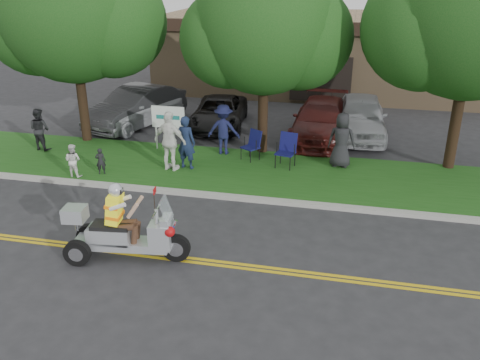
% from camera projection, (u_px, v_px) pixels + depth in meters
% --- Properties ---
extents(ground, '(120.00, 120.00, 0.00)m').
position_uv_depth(ground, '(190.00, 249.00, 12.51)').
color(ground, '#28282B').
rests_on(ground, ground).
extents(centerline_near, '(60.00, 0.10, 0.01)m').
position_uv_depth(centerline_near, '(182.00, 261.00, 11.99)').
color(centerline_near, gold).
rests_on(centerline_near, ground).
extents(centerline_far, '(60.00, 0.10, 0.01)m').
position_uv_depth(centerline_far, '(184.00, 257.00, 12.13)').
color(centerline_far, gold).
rests_on(centerline_far, ground).
extents(curb, '(60.00, 0.25, 0.12)m').
position_uv_depth(curb, '(221.00, 196.00, 15.23)').
color(curb, '#A8A89E').
rests_on(curb, ground).
extents(grass_verge, '(60.00, 4.00, 0.10)m').
position_uv_depth(grass_verge, '(237.00, 170.00, 17.17)').
color(grass_verge, '#1C5115').
rests_on(grass_verge, ground).
extents(commercial_building, '(18.00, 8.20, 4.00)m').
position_uv_depth(commercial_building, '(327.00, 52.00, 28.39)').
color(commercial_building, '#9E7F5B').
rests_on(commercial_building, ground).
extents(tree_left, '(6.62, 5.40, 7.78)m').
position_uv_depth(tree_left, '(74.00, 14.00, 18.25)').
color(tree_left, '#332114').
rests_on(tree_left, ground).
extents(tree_mid, '(5.88, 4.80, 7.05)m').
position_uv_depth(tree_mid, '(266.00, 30.00, 17.18)').
color(tree_mid, '#332114').
rests_on(tree_mid, ground).
extents(tree_right, '(6.86, 5.60, 8.07)m').
position_uv_depth(tree_right, '(476.00, 16.00, 15.45)').
color(tree_right, '#332114').
rests_on(tree_right, ground).
extents(business_sign, '(1.25, 0.06, 1.75)m').
position_uv_depth(business_sign, '(168.00, 120.00, 18.54)').
color(business_sign, silver).
rests_on(business_sign, ground).
extents(trike_scooter, '(2.96, 1.07, 1.93)m').
position_uv_depth(trike_scooter, '(121.00, 233.00, 11.87)').
color(trike_scooter, black).
rests_on(trike_scooter, ground).
extents(lawn_chair_a, '(0.77, 0.78, 1.04)m').
position_uv_depth(lawn_chair_a, '(253.00, 143.00, 17.83)').
color(lawn_chair_a, black).
rests_on(lawn_chair_a, grass_verge).
extents(lawn_chair_b, '(0.73, 0.74, 1.15)m').
position_uv_depth(lawn_chair_b, '(287.00, 148.00, 17.19)').
color(lawn_chair_b, black).
rests_on(lawn_chair_b, grass_verge).
extents(spectator_adult_left, '(0.73, 0.54, 1.81)m').
position_uv_depth(spectator_adult_left, '(186.00, 142.00, 16.91)').
color(spectator_adult_left, '#182545').
rests_on(spectator_adult_left, grass_verge).
extents(spectator_adult_mid, '(0.85, 0.71, 1.56)m').
position_uv_depth(spectator_adult_mid, '(40.00, 129.00, 18.70)').
color(spectator_adult_mid, black).
rests_on(spectator_adult_mid, grass_verge).
extents(spectator_adult_right, '(1.25, 0.72, 2.00)m').
position_uv_depth(spectator_adult_right, '(170.00, 141.00, 16.72)').
color(spectator_adult_right, white).
rests_on(spectator_adult_right, grass_verge).
extents(spectator_chair_a, '(1.19, 0.70, 1.82)m').
position_uv_depth(spectator_chair_a, '(224.00, 129.00, 18.24)').
color(spectator_chair_a, '#181B43').
rests_on(spectator_chair_a, grass_verge).
extents(spectator_chair_b, '(0.96, 0.67, 1.87)m').
position_uv_depth(spectator_chair_b, '(341.00, 140.00, 17.04)').
color(spectator_chair_b, black).
rests_on(spectator_chair_b, grass_verge).
extents(child_left, '(0.38, 0.32, 0.89)m').
position_uv_depth(child_left, '(101.00, 161.00, 16.59)').
color(child_left, black).
rests_on(child_left, grass_verge).
extents(child_right, '(0.56, 0.45, 1.10)m').
position_uv_depth(child_right, '(73.00, 160.00, 16.36)').
color(child_right, white).
rests_on(child_right, grass_verge).
extents(parked_car_far_left, '(3.34, 5.19, 1.64)m').
position_uv_depth(parked_car_far_left, '(135.00, 107.00, 21.87)').
color(parked_car_far_left, '#AFB1B7').
rests_on(parked_car_far_left, ground).
extents(parked_car_left, '(3.21, 5.32, 1.66)m').
position_uv_depth(parked_car_left, '(136.00, 106.00, 21.98)').
color(parked_car_left, '#272729').
rests_on(parked_car_left, ground).
extents(parked_car_mid, '(2.62, 4.77, 1.27)m').
position_uv_depth(parked_car_mid, '(219.00, 113.00, 21.76)').
color(parked_car_mid, black).
rests_on(parked_car_mid, ground).
extents(parked_car_right, '(2.26, 5.26, 1.51)m').
position_uv_depth(parked_car_right, '(321.00, 120.00, 20.26)').
color(parked_car_right, '#471310').
rests_on(parked_car_right, ground).
extents(parked_car_far_right, '(2.10, 4.93, 1.66)m').
position_uv_depth(parked_car_far_right, '(361.00, 116.00, 20.53)').
color(parked_car_far_right, '#999A9F').
rests_on(parked_car_far_right, ground).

